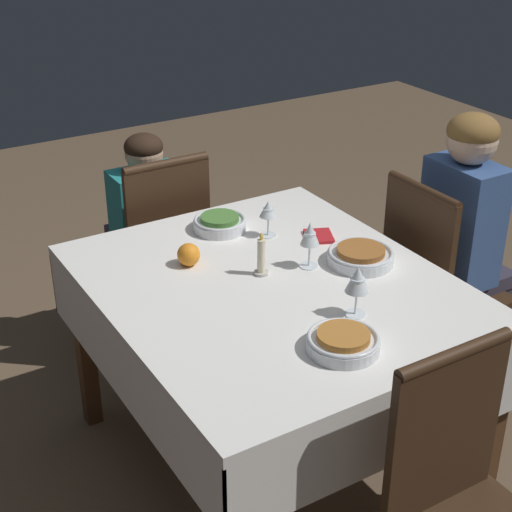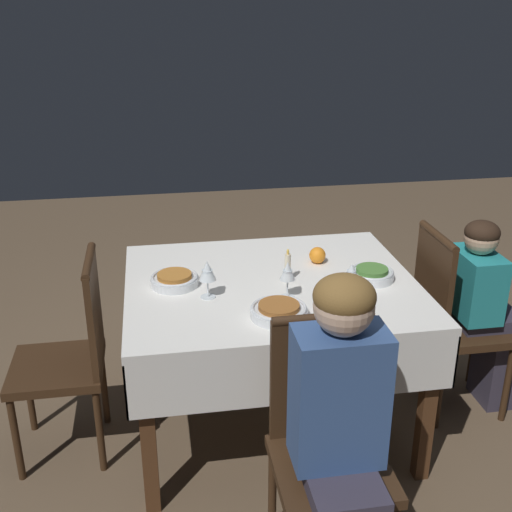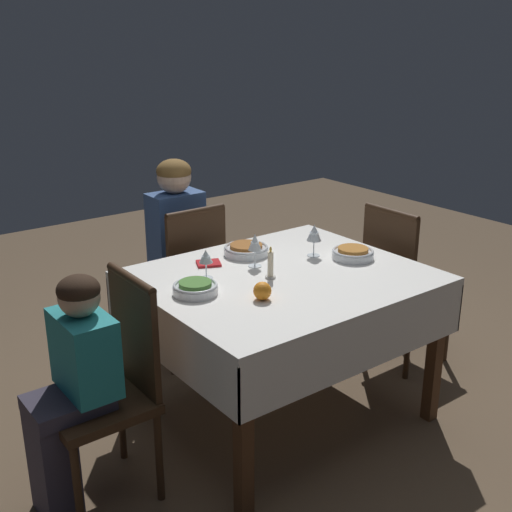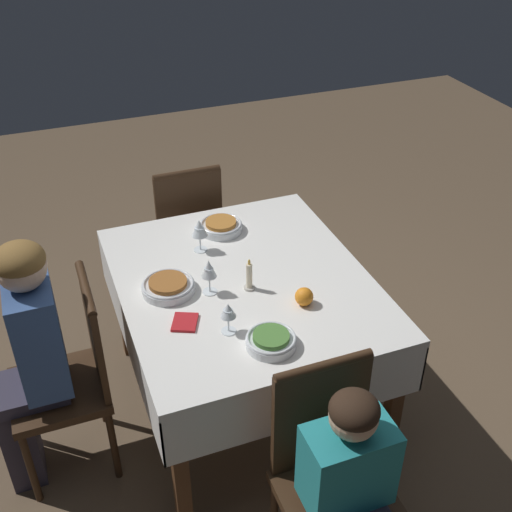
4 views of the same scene
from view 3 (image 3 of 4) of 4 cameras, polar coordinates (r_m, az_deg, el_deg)
ground_plane at (r=3.37m, az=2.19°, el=-13.88°), size 8.00×8.00×0.00m
dining_table at (r=3.06m, az=2.35°, el=-3.28°), size 1.29×1.09×0.76m
chair_north at (r=3.69m, az=-6.11°, el=-1.92°), size 0.40×0.40×0.95m
chair_west at (r=2.70m, az=-12.65°, el=-10.71°), size 0.40×0.40×0.95m
chair_east at (r=3.73m, az=12.67°, el=-2.07°), size 0.40×0.40×0.95m
person_adult_denim at (r=3.76m, az=-7.41°, el=0.96°), size 0.30×0.34×1.18m
person_child_teal at (r=2.63m, az=-16.09°, el=-11.12°), size 0.33×0.30×0.99m
bowl_north at (r=3.28m, az=-0.88°, el=0.58°), size 0.23×0.23×0.06m
wine_glass_north at (r=3.09m, az=-0.10°, el=1.12°), size 0.07×0.07×0.17m
bowl_west at (r=2.81m, az=-5.42°, el=-2.83°), size 0.20×0.20×0.06m
wine_glass_west at (r=2.95m, az=-4.48°, el=-0.15°), size 0.06×0.06×0.14m
bowl_east at (r=3.26m, az=8.61°, el=0.26°), size 0.21×0.21×0.06m
wine_glass_east at (r=3.25m, az=5.19°, el=1.99°), size 0.07×0.07×0.17m
candle_centerpiece at (r=2.96m, az=1.24°, el=-0.89°), size 0.05×0.05×0.15m
orange_fruit at (r=2.73m, az=0.57°, el=-3.11°), size 0.08×0.08×0.08m
napkin_red_folded at (r=3.15m, az=-4.24°, el=-0.66°), size 0.14×0.14×0.01m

